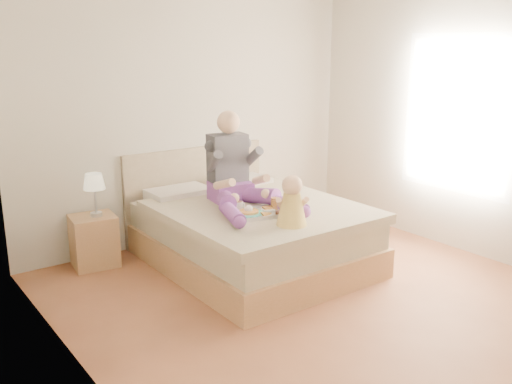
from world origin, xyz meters
TOP-DOWN VIEW (x-y plane):
  - room at (0.08, 0.01)m, footprint 4.02×4.22m
  - bed at (0.00, 1.08)m, footprint 1.70×2.18m
  - nightstand at (-1.26, 1.87)m, footprint 0.45×0.41m
  - lamp at (-1.23, 1.85)m, footprint 0.20×0.20m
  - adult at (-0.11, 1.12)m, footprint 0.75×1.13m
  - tray at (-0.16, 0.70)m, footprint 0.52×0.45m
  - baby at (-0.11, 0.29)m, footprint 0.34×0.38m

SIDE VIEW (x-z plane):
  - nightstand at x=-1.26m, z-range 0.00..0.50m
  - bed at x=0.00m, z-range -0.18..0.82m
  - tray at x=-0.16m, z-range 0.58..0.70m
  - baby at x=-0.11m, z-range 0.57..1.00m
  - lamp at x=-1.23m, z-range 0.61..1.03m
  - adult at x=-0.11m, z-range 0.42..1.32m
  - room at x=0.08m, z-range 0.15..2.87m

